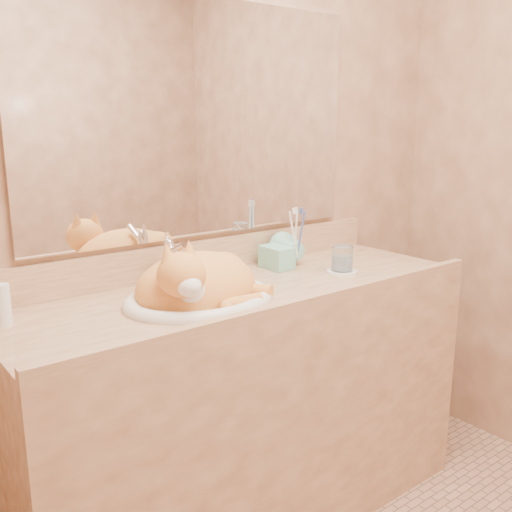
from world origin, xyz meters
TOP-DOWN VIEW (x-y plane):
  - wall_back at (0.00, 1.00)m, footprint 2.40×0.02m
  - vanity_counter at (0.00, 0.72)m, footprint 1.60×0.55m
  - mirror at (0.00, 0.99)m, footprint 1.30×0.02m
  - sink_basin at (-0.20, 0.70)m, footprint 0.47×0.39m
  - faucet at (-0.20, 0.89)m, footprint 0.05×0.13m
  - cat at (-0.20, 0.71)m, footprint 0.40×0.33m
  - soap_dispenser at (0.25, 0.81)m, footprint 0.08×0.09m
  - toothbrush_cup at (0.32, 0.84)m, footprint 0.13×0.13m
  - toothbrushes at (0.32, 0.84)m, footprint 0.04×0.04m
  - saucer at (0.39, 0.67)m, footprint 0.11×0.11m
  - water_glass at (0.39, 0.67)m, footprint 0.08×0.08m
  - lotion_bottle at (-0.73, 0.85)m, footprint 0.05×0.05m

SIDE VIEW (x-z plane):
  - vanity_counter at x=0.00m, z-range 0.00..0.85m
  - saucer at x=0.39m, z-range 0.85..0.86m
  - water_glass at x=0.39m, z-range 0.86..0.95m
  - toothbrush_cup at x=0.32m, z-range 0.85..0.96m
  - lotion_bottle at x=-0.73m, z-range 0.85..0.96m
  - cat at x=-0.20m, z-range 0.80..1.02m
  - sink_basin at x=-0.20m, z-range 0.85..1.00m
  - faucet at x=-0.20m, z-range 0.85..1.03m
  - soap_dispenser at x=0.25m, z-range 0.85..1.03m
  - toothbrushes at x=0.32m, z-range 0.87..1.10m
  - wall_back at x=0.00m, z-range 0.00..2.50m
  - mirror at x=0.00m, z-range 0.99..1.79m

